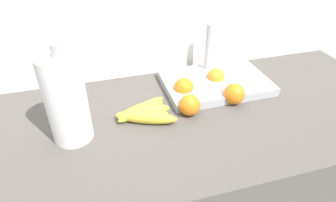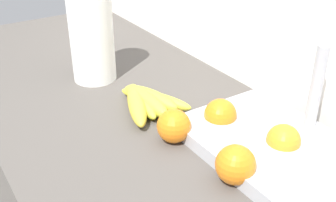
# 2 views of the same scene
# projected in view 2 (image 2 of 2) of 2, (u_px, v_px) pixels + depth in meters

# --- Properties ---
(wall_back) EXTENTS (2.17, 0.06, 1.30)m
(wall_back) POSITION_uv_depth(u_px,v_px,m) (246.00, 167.00, 1.26)
(wall_back) COLOR silver
(wall_back) RESTS_ON ground
(banana_bunch) EXTENTS (0.20, 0.17, 0.04)m
(banana_bunch) POSITION_uv_depth(u_px,v_px,m) (146.00, 101.00, 0.99)
(banana_bunch) COLOR gold
(banana_bunch) RESTS_ON counter
(orange_back_right) EXTENTS (0.07, 0.07, 0.07)m
(orange_back_right) POSITION_uv_depth(u_px,v_px,m) (220.00, 115.00, 0.91)
(orange_back_right) COLOR orange
(orange_back_right) RESTS_ON counter
(orange_front) EXTENTS (0.07, 0.07, 0.07)m
(orange_front) POSITION_uv_depth(u_px,v_px,m) (283.00, 141.00, 0.82)
(orange_front) COLOR orange
(orange_front) RESTS_ON counter
(orange_back_left) EXTENTS (0.07, 0.07, 0.07)m
(orange_back_left) POSITION_uv_depth(u_px,v_px,m) (174.00, 126.00, 0.87)
(orange_back_left) COLOR orange
(orange_back_left) RESTS_ON counter
(orange_center) EXTENTS (0.07, 0.07, 0.07)m
(orange_center) POSITION_uv_depth(u_px,v_px,m) (235.00, 165.00, 0.75)
(orange_center) COLOR orange
(orange_center) RESTS_ON counter
(paper_towel_roll) EXTENTS (0.12, 0.12, 0.30)m
(paper_towel_roll) POSITION_uv_depth(u_px,v_px,m) (91.00, 32.00, 1.09)
(paper_towel_roll) COLOR white
(paper_towel_roll) RESTS_ON counter
(sink_basin) EXTENTS (0.39, 0.26, 0.22)m
(sink_basin) POSITION_uv_depth(u_px,v_px,m) (277.00, 147.00, 0.83)
(sink_basin) COLOR #B7BABF
(sink_basin) RESTS_ON counter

